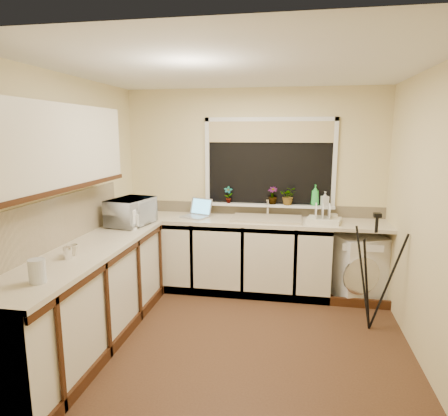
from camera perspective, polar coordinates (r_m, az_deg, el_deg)
floor at (r=3.95m, az=1.51°, el=-18.26°), size 3.20×3.20×0.00m
ceiling at (r=3.49m, az=1.72°, el=19.55°), size 3.20×3.20×0.00m
wall_back at (r=4.99m, az=4.18°, el=2.79°), size 3.20×0.00×3.20m
wall_front at (r=2.10m, az=-4.57°, el=-8.57°), size 3.20×0.00×3.20m
wall_left at (r=4.07m, az=-21.25°, el=0.26°), size 0.00×3.00×3.00m
wall_right at (r=3.65m, az=27.30°, el=-1.38°), size 0.00×3.00×3.00m
base_cabinet_back at (r=4.92m, az=-0.11°, el=-6.80°), size 2.55×0.60×0.86m
base_cabinet_left at (r=3.90m, az=-18.90°, el=-12.26°), size 0.54×2.40×0.86m
worktop_back at (r=4.76m, az=3.74°, el=-1.82°), size 3.20×0.60×0.04m
worktop_left at (r=3.75m, az=-19.32°, el=-5.91°), size 0.60×2.40×0.04m
upper_cabinet at (r=3.55m, az=-23.43°, el=8.00°), size 0.28×1.90×0.70m
splashback_left at (r=3.84m, az=-23.30°, el=-2.03°), size 0.02×2.40×0.45m
splashback_back at (r=5.02m, az=4.12°, el=-0.11°), size 3.20×0.02×0.14m
window_glass at (r=4.92m, az=6.54°, el=6.45°), size 1.50×0.02×1.00m
window_blind at (r=4.88m, az=6.62°, el=10.82°), size 1.50×0.02×0.25m
windowsill at (r=4.93m, az=6.37°, el=0.43°), size 1.60×0.14×0.03m
sink at (r=4.73m, az=6.15°, el=-1.52°), size 0.82×0.46×0.03m
faucet at (r=4.89m, az=6.33°, el=0.15°), size 0.03×0.03×0.24m
washing_machine at (r=4.96m, az=18.68°, el=-7.94°), size 0.68×0.67×0.74m
laptop at (r=4.88m, az=-3.84°, el=-0.57°), size 0.39×0.38×0.22m
kettle at (r=4.35m, az=-13.42°, el=-1.67°), size 0.15×0.15×0.20m
dish_rack at (r=4.68m, az=14.15°, el=-1.74°), size 0.42×0.35×0.06m
tripod at (r=4.15m, az=20.66°, el=-8.65°), size 0.59×0.59×1.17m
glass_jug at (r=3.04m, az=-25.29°, el=-8.20°), size 0.11×0.11×0.17m
steel_jar at (r=3.51m, az=-21.57°, el=-6.02°), size 0.07×0.07×0.10m
microwave at (r=4.54m, az=-13.22°, el=-0.52°), size 0.46×0.59×0.30m
plant_a at (r=4.94m, az=0.61°, el=1.92°), size 0.12×0.09×0.21m
plant_c at (r=4.91m, az=6.98°, el=1.80°), size 0.14×0.14×0.21m
plant_d at (r=4.88m, az=9.25°, el=1.72°), size 0.21×0.18×0.22m
soap_bottle_green at (r=4.90m, az=12.98°, el=1.82°), size 0.11×0.11×0.25m
soap_bottle_clear at (r=4.90m, az=14.31°, el=1.30°), size 0.10×0.10×0.18m
cup_back at (r=4.79m, az=15.41°, el=-1.33°), size 0.13×0.13×0.09m
cup_left at (r=3.59m, az=-20.95°, el=-5.67°), size 0.13×0.13×0.09m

